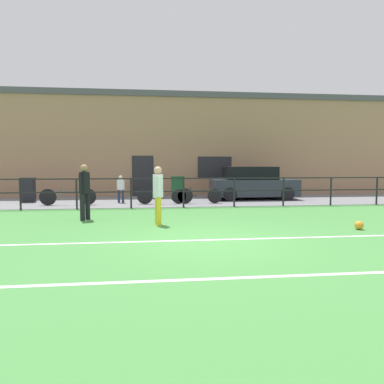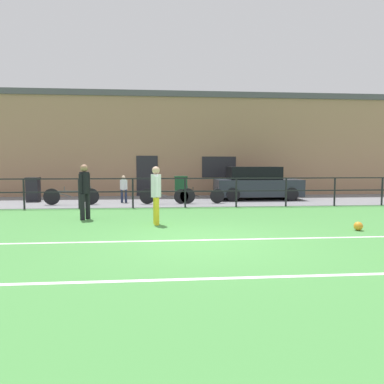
% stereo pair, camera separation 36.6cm
% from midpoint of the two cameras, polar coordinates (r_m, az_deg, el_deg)
% --- Properties ---
extents(ground, '(60.00, 44.00, 0.04)m').
position_cam_midpoint_polar(ground, '(7.99, 3.25, -7.91)').
color(ground, '#478C42').
extents(field_line_touchline, '(36.00, 0.11, 0.00)m').
position_cam_midpoint_polar(field_line_touchline, '(8.06, 3.16, -7.63)').
color(field_line_touchline, white).
rests_on(field_line_touchline, ground).
extents(field_line_hash, '(36.00, 0.11, 0.00)m').
position_cam_midpoint_polar(field_line_hash, '(5.51, 7.24, -13.45)').
color(field_line_hash, white).
rests_on(field_line_hash, ground).
extents(pavement_strip, '(48.00, 5.00, 0.02)m').
position_cam_midpoint_polar(pavement_strip, '(16.34, -1.05, -1.39)').
color(pavement_strip, slate).
rests_on(pavement_strip, ground).
extents(perimeter_fence, '(36.07, 0.07, 1.15)m').
position_cam_midpoint_polar(perimeter_fence, '(13.80, -0.33, 0.59)').
color(perimeter_fence, black).
rests_on(perimeter_fence, ground).
extents(clubhouse_facade, '(28.00, 2.56, 5.43)m').
position_cam_midpoint_polar(clubhouse_facade, '(19.97, -1.81, 7.48)').
color(clubhouse_facade, '#A37A5B').
rests_on(clubhouse_facade, ground).
extents(player_goalkeeper, '(0.29, 0.42, 1.67)m').
position_cam_midpoint_polar(player_goalkeeper, '(11.27, -15.81, 0.56)').
color(player_goalkeeper, black).
rests_on(player_goalkeeper, ground).
extents(player_striker, '(0.28, 0.44, 1.62)m').
position_cam_midpoint_polar(player_striker, '(9.98, -4.69, 0.05)').
color(player_striker, gold).
rests_on(player_striker, ground).
extents(soccer_ball_match, '(0.22, 0.22, 0.22)m').
position_cam_midpoint_polar(soccer_ball_match, '(10.16, 25.86, -4.91)').
color(soccer_ball_match, orange).
rests_on(soccer_ball_match, ground).
extents(spectator_child, '(0.32, 0.20, 1.17)m').
position_cam_midpoint_polar(spectator_child, '(15.66, -10.14, 0.76)').
color(spectator_child, '#232D4C').
rests_on(spectator_child, pavement_strip).
extents(parked_car_red, '(3.94, 1.89, 1.53)m').
position_cam_midpoint_polar(parked_car_red, '(17.16, 10.79, 1.29)').
color(parked_car_red, '#282D38').
rests_on(parked_car_red, pavement_strip).
extents(bicycle_parked_0, '(2.23, 0.04, 0.76)m').
position_cam_midpoint_polar(bicycle_parked_0, '(15.37, -17.99, -0.65)').
color(bicycle_parked_0, black).
rests_on(bicycle_parked_0, pavement_strip).
extents(bicycle_parked_2, '(2.32, 0.04, 0.74)m').
position_cam_midpoint_polar(bicycle_parked_2, '(14.99, -3.23, -0.60)').
color(bicycle_parked_2, black).
rests_on(bicycle_parked_2, pavement_strip).
extents(bicycle_parked_3, '(2.14, 0.04, 0.71)m').
position_cam_midpoint_polar(bicycle_parked_3, '(15.09, 1.85, -0.62)').
color(bicycle_parked_3, black).
rests_on(bicycle_parked_3, pavement_strip).
extents(trash_bin_0, '(0.59, 0.50, 1.10)m').
position_cam_midpoint_polar(trash_bin_0, '(16.69, -1.15, 0.68)').
color(trash_bin_0, '#194C28').
rests_on(trash_bin_0, pavement_strip).
extents(trash_bin_1, '(0.55, 0.47, 1.07)m').
position_cam_midpoint_polar(trash_bin_1, '(17.27, -23.38, 0.39)').
color(trash_bin_1, black).
rests_on(trash_bin_1, pavement_strip).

